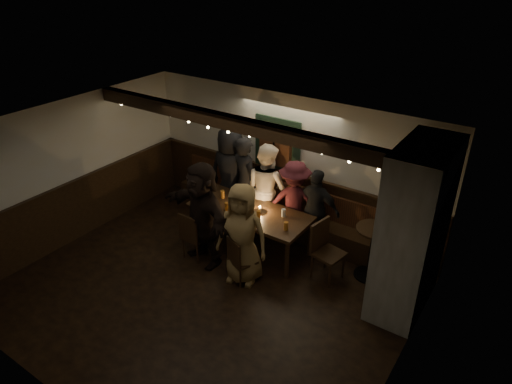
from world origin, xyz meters
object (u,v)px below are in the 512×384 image
Objects in this scene: high_top at (372,246)px; chair_near_right at (239,258)px; person_d at (294,202)px; dining_table at (249,214)px; person_f at (203,214)px; person_e at (316,209)px; person_a at (231,173)px; person_g at (242,234)px; person_b at (245,182)px; chair_end at (324,246)px; chair_near_left at (192,234)px; person_c at (267,188)px.

chair_near_right is at bearing -141.73° from high_top.
chair_near_right is at bearing 62.46° from person_d.
dining_table is 0.88m from person_f.
high_top is 1.22m from person_e.
person_g is at bearing 125.62° from person_a.
person_g reaches higher than chair_near_right.
person_e is at bearing -156.91° from person_b.
person_b is at bearing 1.34° from person_e.
person_e is at bearing 72.42° from chair_near_right.
chair_end is 0.53× the size of person_a.
chair_near_left is at bearing -137.14° from person_f.
chair_near_left is 2.24m from chair_end.
person_d is 0.91× the size of person_g.
person_c is 1.50m from person_f.
high_top is 0.54× the size of person_g.
chair_near_right is at bearing 141.80° from person_b.
person_c is (-1.57, 0.69, 0.31)m from chair_end.
person_c is at bearing 94.71° from person_f.
person_c reaches higher than person_d.
chair_near_right is 0.88× the size of high_top.
chair_end is 1.74m from person_c.
person_a is at bearing 130.12° from chair_near_right.
high_top is at bearing 22.54° from person_g.
person_c is 1.02× the size of person_g.
person_a is at bearing 142.13° from dining_table.
chair_end is 0.58× the size of person_g.
person_b is (0.44, -0.12, -0.03)m from person_a.
person_f is at bearing 25.68° from chair_near_left.
person_f reaches higher than chair_end.
chair_end is at bearing 22.40° from chair_near_left.
high_top is 2.10m from person_g.
person_f is at bearing -120.53° from dining_table.
high_top is 0.59× the size of person_d.
person_d is (0.50, 0.69, 0.08)m from dining_table.
person_b is 1.21× the size of person_e.
person_g is at bearing -141.70° from chair_end.
chair_near_left is 1.09× the size of chair_near_right.
person_c is at bearing 156.13° from chair_end.
chair_end reaches higher than chair_near_left.
person_e is (-0.52, 0.69, 0.19)m from chair_end.
chair_near_left is 1.90m from person_d.
chair_near_left is 1.52m from person_b.
person_a is at bearing 173.89° from high_top.
person_d is 1.48m from person_g.
person_f is at bearing 32.15° from person_d.
person_e is (1.91, -0.04, -0.18)m from person_a.
person_b reaches higher than person_g.
person_g reaches higher than chair_end.
person_f is at bearing -155.29° from high_top.
person_f is at bearing 89.58° from person_c.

